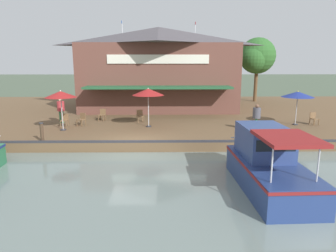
# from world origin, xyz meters

# --- Properties ---
(ground_plane) EXTENTS (220.00, 220.00, 0.00)m
(ground_plane) POSITION_xyz_m (0.00, 0.00, 0.00)
(ground_plane) COLOR #4C5B47
(quay_deck) EXTENTS (22.00, 56.00, 0.60)m
(quay_deck) POSITION_xyz_m (-11.00, 0.00, 0.30)
(quay_deck) COLOR brown
(quay_deck) RESTS_ON ground
(quay_edge_fender) EXTENTS (0.20, 50.40, 0.10)m
(quay_edge_fender) POSITION_xyz_m (-0.10, 0.00, 0.65)
(quay_edge_fender) COLOR #2D2D33
(quay_edge_fender) RESTS_ON quay_deck
(waterfront_restaurant) EXTENTS (11.01, 14.07, 7.92)m
(waterfront_restaurant) POSITION_xyz_m (-13.27, 1.22, 4.35)
(waterfront_restaurant) COLOR brown
(waterfront_restaurant) RESTS_ON quay_deck
(patio_umbrella_back_row) EXTENTS (1.92, 1.92, 2.51)m
(patio_umbrella_back_row) POSITION_xyz_m (-3.12, -4.70, 2.86)
(patio_umbrella_back_row) COLOR #B7B7B7
(patio_umbrella_back_row) RESTS_ON quay_deck
(patio_umbrella_mid_patio_left) EXTENTS (2.06, 2.06, 2.58)m
(patio_umbrella_mid_patio_left) POSITION_xyz_m (-4.09, 0.64, 2.91)
(patio_umbrella_mid_patio_left) COLOR #B7B7B7
(patio_umbrella_mid_patio_left) RESTS_ON quay_deck
(patio_umbrella_mid_patio_right) EXTENTS (2.13, 2.13, 2.32)m
(patio_umbrella_mid_patio_right) POSITION_xyz_m (-4.57, 10.67, 2.69)
(patio_umbrella_mid_patio_right) COLOR #B7B7B7
(patio_umbrella_mid_patio_right) RESTS_ON quay_deck
(cafe_chair_mid_patio) EXTENTS (0.56, 0.56, 0.85)m
(cafe_chair_mid_patio) POSITION_xyz_m (-5.85, -0.05, 1.08)
(cafe_chair_mid_patio) COLOR brown
(cafe_chair_mid_patio) RESTS_ON quay_deck
(cafe_chair_beside_entrance) EXTENTS (0.44, 0.44, 0.85)m
(cafe_chair_beside_entrance) POSITION_xyz_m (-4.22, -4.94, 1.08)
(cafe_chair_beside_entrance) COLOR brown
(cafe_chair_beside_entrance) RESTS_ON quay_deck
(cafe_chair_back_row_seat) EXTENTS (0.51, 0.51, 0.85)m
(cafe_chair_back_row_seat) POSITION_xyz_m (-6.33, -2.86, 1.08)
(cafe_chair_back_row_seat) COLOR brown
(cafe_chair_back_row_seat) RESTS_ON quay_deck
(cafe_chair_under_first_umbrella) EXTENTS (0.53, 0.53, 0.85)m
(cafe_chair_under_first_umbrella) POSITION_xyz_m (-4.58, 11.94, 1.08)
(cafe_chair_under_first_umbrella) COLOR brown
(cafe_chair_under_first_umbrella) RESTS_ON quay_deck
(cafe_chair_facing_river) EXTENTS (0.58, 0.58, 0.85)m
(cafe_chair_facing_river) POSITION_xyz_m (-4.55, -3.89, 1.08)
(cafe_chair_facing_river) COLOR brown
(cafe_chair_facing_river) RESTS_ON quay_deck
(person_near_entrance) EXTENTS (0.50, 0.50, 1.77)m
(person_near_entrance) POSITION_xyz_m (-5.46, -5.56, 1.72)
(person_near_entrance) COLOR #337547
(person_near_entrance) RESTS_ON quay_deck
(person_mid_patio) EXTENTS (0.48, 0.48, 1.69)m
(person_mid_patio) POSITION_xyz_m (-2.71, 7.38, 1.66)
(person_mid_patio) COLOR #337547
(person_mid_patio) RESTS_ON quay_deck
(motorboat_mid_row) EXTENTS (5.95, 2.29, 2.36)m
(motorboat_mid_row) POSITION_xyz_m (4.25, 5.62, 0.93)
(motorboat_mid_row) COLOR navy
(motorboat_mid_row) RESTS_ON river_water
(mooring_post) EXTENTS (0.22, 0.22, 1.03)m
(mooring_post) POSITION_xyz_m (-0.35, -4.91, 1.13)
(mooring_post) COLOR #473323
(mooring_post) RESTS_ON quay_deck
(tree_behind_restaurant) EXTENTS (4.03, 3.84, 6.81)m
(tree_behind_restaurant) POSITION_xyz_m (-17.21, 11.58, 5.38)
(tree_behind_restaurant) COLOR brown
(tree_behind_restaurant) RESTS_ON quay_deck
(tree_downstream_bank) EXTENTS (3.73, 3.56, 6.48)m
(tree_downstream_bank) POSITION_xyz_m (-19.33, -1.04, 5.18)
(tree_downstream_bank) COLOR brown
(tree_downstream_bank) RESTS_ON quay_deck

